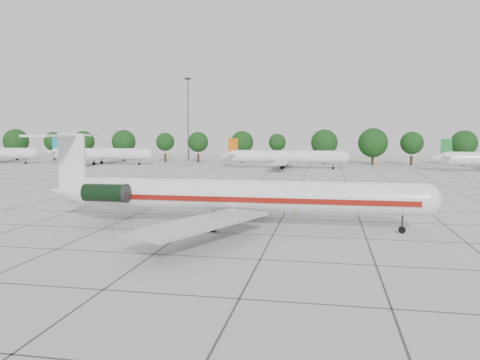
{
  "coord_description": "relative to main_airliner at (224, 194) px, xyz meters",
  "views": [
    {
      "loc": [
        12.58,
        -48.28,
        9.12
      ],
      "look_at": [
        2.67,
        4.7,
        3.5
      ],
      "focal_mm": 35.0,
      "sensor_mm": 36.0,
      "label": 1
    }
  ],
  "objects": [
    {
      "name": "bg_airliner_c",
      "position": [
        -0.35,
        71.62,
        -0.23
      ],
      "size": [
        28.24,
        27.2,
        7.4
      ],
      "color": "silver",
      "rests_on": "ground"
    },
    {
      "name": "apron_joints",
      "position": [
        -2.99,
        20.17,
        -3.13
      ],
      "size": [
        170.0,
        170.0,
        0.02
      ],
      "primitive_type": "cube",
      "color": "#383838",
      "rests_on": "ground"
    },
    {
      "name": "main_airliner",
      "position": [
        0.0,
        0.0,
        0.0
      ],
      "size": [
        37.92,
        29.81,
        8.89
      ],
      "rotation": [
        0.0,
        0.0,
        0.01
      ],
      "color": "silver",
      "rests_on": "ground"
    },
    {
      "name": "floodlight_mast",
      "position": [
        -32.99,
        97.17,
        11.14
      ],
      "size": [
        1.6,
        1.6,
        25.45
      ],
      "color": "slate",
      "rests_on": "ground"
    },
    {
      "name": "bg_airliner_b",
      "position": [
        -52.2,
        76.79,
        -0.23
      ],
      "size": [
        28.24,
        27.2,
        7.4
      ],
      "color": "silver",
      "rests_on": "ground"
    },
    {
      "name": "ground",
      "position": [
        -2.99,
        5.17,
        -3.14
      ],
      "size": [
        260.0,
        260.0,
        0.0
      ],
      "primitive_type": "plane",
      "color": "#B6B6AE",
      "rests_on": "ground"
    },
    {
      "name": "tree_line",
      "position": [
        -14.67,
        90.17,
        2.84
      ],
      "size": [
        249.86,
        8.44,
        10.22
      ],
      "color": "#332114",
      "rests_on": "ground"
    },
    {
      "name": "ground_crew",
      "position": [
        6.36,
        8.34,
        -2.19
      ],
      "size": [
        0.8,
        0.64,
        1.9
      ],
      "primitive_type": "imported",
      "rotation": [
        0.0,
        0.0,
        3.43
      ],
      "color": "orange",
      "rests_on": "ground"
    }
  ]
}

